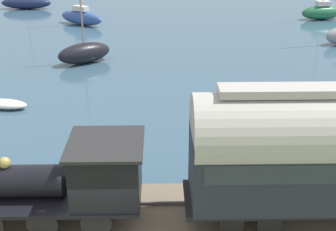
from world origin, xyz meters
TOP-DOWN VIEW (x-y plane):
  - harbor_water at (43.56, 0.00)m, footprint 80.00×80.00m
  - rail_embankment at (0.99, 0.00)m, footprint 4.54×56.00m
  - steam_locomotive at (0.99, 1.01)m, footprint 2.40×6.45m
  - passenger_coach at (0.99, -7.20)m, footprint 2.50×9.19m
  - sailboat_blue at (32.75, 5.47)m, footprint 3.71×4.71m
  - sailboat_navy at (40.90, 12.74)m, footprint 1.76×5.51m
  - sailboat_black at (20.42, 3.41)m, footprint 3.44×4.08m
  - sailboat_green at (34.72, -18.03)m, footprint 2.19×4.41m
  - rowboat_far_out at (12.12, 6.56)m, footprint 1.55×2.72m
  - rowboat_off_pier at (5.72, -8.06)m, footprint 2.13×1.89m
  - rowboat_mid_harbor at (8.68, -4.34)m, footprint 2.23×2.15m

SIDE VIEW (x-z plane):
  - harbor_water at x=43.56m, z-range 0.00..0.01m
  - rowboat_mid_harbor at x=8.68m, z-range 0.01..0.31m
  - rowboat_off_pier at x=5.72m, z-range 0.01..0.45m
  - rowboat_far_out at x=12.12m, z-range 0.01..0.47m
  - rail_embankment at x=0.99m, z-range -0.06..0.65m
  - sailboat_navy at x=40.90m, z-range -3.39..4.75m
  - sailboat_black at x=20.42m, z-range -2.64..4.12m
  - sailboat_blue at x=32.75m, z-range -3.56..5.07m
  - sailboat_green at x=34.72m, z-range -3.16..4.69m
  - steam_locomotive at x=0.99m, z-range 0.67..3.84m
  - passenger_coach at x=0.99m, z-range 0.89..5.36m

